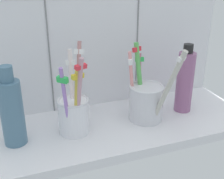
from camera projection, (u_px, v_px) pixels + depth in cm
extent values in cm
cube|color=silver|center=(111.00, 129.00, 65.01)|extent=(64.00, 22.00, 2.00)
cube|color=white|center=(93.00, 21.00, 66.74)|extent=(64.00, 2.00, 45.00)
cube|color=gray|center=(47.00, 26.00, 62.45)|extent=(0.30, 0.20, 45.00)
cube|color=gray|center=(138.00, 19.00, 69.14)|extent=(0.30, 0.20, 45.00)
cylinder|color=white|center=(74.00, 117.00, 60.20)|extent=(6.34, 6.34, 7.28)
torus|color=silver|center=(73.00, 101.00, 58.75)|extent=(6.52, 6.52, 0.50)
cylinder|color=#BE8D9C|center=(79.00, 99.00, 56.11)|extent=(2.22, 4.01, 17.14)
cube|color=#E5333F|center=(81.00, 67.00, 52.56)|extent=(2.47, 1.72, 0.95)
cylinder|color=white|center=(72.00, 91.00, 59.81)|extent=(1.77, 3.36, 16.98)
cube|color=white|center=(70.00, 63.00, 58.19)|extent=(1.96, 1.31, 1.09)
cylinder|color=#A177CB|center=(66.00, 104.00, 56.11)|extent=(2.26, 2.18, 15.22)
cube|color=green|center=(62.00, 80.00, 53.59)|extent=(2.18, 2.24, 1.20)
cylinder|color=gold|center=(77.00, 104.00, 56.89)|extent=(2.04, 3.00, 14.55)
cube|color=yellow|center=(78.00, 76.00, 54.03)|extent=(2.60, 1.76, 1.00)
cylinder|color=tan|center=(78.00, 86.00, 61.06)|extent=(3.87, 6.32, 17.88)
cube|color=white|center=(79.00, 52.00, 60.32)|extent=(2.25, 1.77, 1.18)
cylinder|color=silver|center=(147.00, 104.00, 65.27)|extent=(7.61, 7.61, 7.90)
torus|color=silver|center=(148.00, 87.00, 63.69)|extent=(7.73, 7.73, 0.50)
cylinder|color=#5ABA58|center=(140.00, 80.00, 65.17)|extent=(2.62, 3.78, 16.88)
cube|color=#E5333F|center=(137.00, 49.00, 63.07)|extent=(2.42, 1.81, 1.06)
cylinder|color=#D1728E|center=(139.00, 84.00, 66.71)|extent=(1.68, 3.59, 14.03)
cube|color=green|center=(140.00, 59.00, 65.40)|extent=(2.09, 1.30, 1.10)
cylinder|color=pink|center=(132.00, 85.00, 64.55)|extent=(2.20, 1.60, 15.29)
cube|color=white|center=(131.00, 61.00, 62.39)|extent=(1.82, 2.43, 1.21)
cylinder|color=beige|center=(167.00, 90.00, 59.24)|extent=(3.86, 7.69, 18.04)
cube|color=white|center=(181.00, 59.00, 54.53)|extent=(2.05, 1.58, 1.10)
cylinder|color=slate|center=(12.00, 114.00, 55.54)|extent=(4.40, 4.40, 13.04)
cylinder|color=slate|center=(6.00, 74.00, 52.34)|extent=(2.50, 2.50, 2.97)
cylinder|color=#945B86|center=(185.00, 82.00, 68.30)|extent=(3.97, 3.97, 14.30)
cylinder|color=black|center=(188.00, 49.00, 65.04)|extent=(2.18, 2.18, 2.00)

